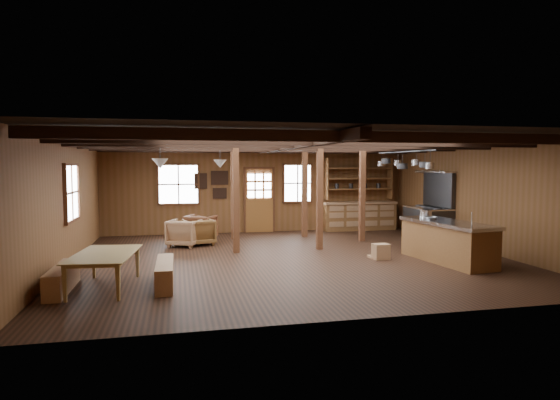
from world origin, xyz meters
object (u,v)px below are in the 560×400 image
armchair_a (199,232)px  armchair_c (184,233)px  dining_table (107,271)px  commercial_range (430,218)px  kitchen_island (447,241)px  armchair_b (201,227)px

armchair_a → armchair_c: (-0.40, -0.14, 0.01)m
armchair_c → dining_table: bearing=94.3°
dining_table → commercial_range: bearing=-60.3°
kitchen_island → commercial_range: 3.24m
commercial_range → armchair_b: 6.78m
armchair_b → armchair_a: bearing=111.4°
kitchen_island → armchair_a: bearing=139.6°
armchair_b → kitchen_island: bearing=168.0°
dining_table → kitchen_island: bearing=-78.0°
commercial_range → dining_table: (-8.55, -3.72, -0.33)m
armchair_b → dining_table: bearing=96.7°
commercial_range → armchair_c: (-7.12, 0.42, -0.29)m
kitchen_island → commercial_range: (1.28, 2.97, 0.17)m
armchair_b → commercial_range: bearing=-164.7°
armchair_a → armchair_c: size_ratio=0.98×
dining_table → armchair_c: armchair_c is taller
armchair_a → armchair_b: 0.85m
kitchen_island → armchair_c: 6.76m
kitchen_island → dining_table: size_ratio=1.42×
kitchen_island → armchair_a: kitchen_island is taller
kitchen_island → armchair_b: (-5.36, 4.38, -0.10)m
armchair_b → armchair_c: (-0.49, -0.98, -0.01)m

